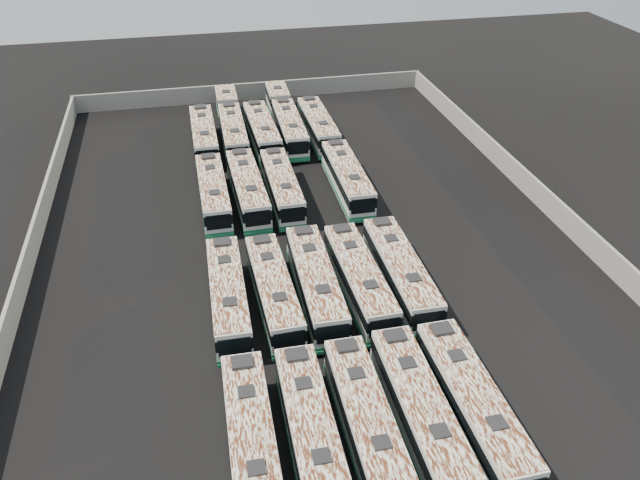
{
  "coord_description": "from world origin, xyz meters",
  "views": [
    {
      "loc": [
        -8.55,
        -42.17,
        29.16
      ],
      "look_at": [
        0.58,
        -0.98,
        1.6
      ],
      "focal_mm": 35.0,
      "sensor_mm": 36.0,
      "label": 1
    }
  ],
  "objects_px": {
    "bus_midback_far_right": "(347,178)",
    "bus_back_left": "(231,123)",
    "bus_midback_center": "(282,187)",
    "bus_back_right": "(286,118)",
    "bus_front_center": "(367,423)",
    "bus_back_center": "(262,132)",
    "bus_midback_left": "(248,189)",
    "bus_front_far_right": "(472,405)",
    "bus_front_right": "(420,413)",
    "bus_back_far_left": "(204,136)",
    "bus_back_far_right": "(318,126)",
    "bus_midfront_left": "(274,291)",
    "bus_midback_far_left": "(213,193)",
    "bus_front_far_left": "(252,445)",
    "bus_front_left": "(312,435)",
    "bus_midfront_far_left": "(228,296)",
    "bus_midfront_right": "(359,280)",
    "bus_midfront_center": "(316,284)",
    "bus_midfront_far_right": "(400,273)"
  },
  "relations": [
    {
      "from": "bus_front_far_right",
      "to": "bus_back_center",
      "type": "height_order",
      "value": "bus_front_far_right"
    },
    {
      "from": "bus_back_far_left",
      "to": "bus_back_center",
      "type": "bearing_deg",
      "value": -1.38
    },
    {
      "from": "bus_midback_center",
      "to": "bus_back_center",
      "type": "distance_m",
      "value": 13.01
    },
    {
      "from": "bus_back_left",
      "to": "bus_back_far_right",
      "type": "height_order",
      "value": "bus_back_far_right"
    },
    {
      "from": "bus_midback_far_right",
      "to": "bus_back_left",
      "type": "relative_size",
      "value": 0.66
    },
    {
      "from": "bus_midfront_left",
      "to": "bus_back_left",
      "type": "bearing_deg",
      "value": 88.35
    },
    {
      "from": "bus_front_far_left",
      "to": "bus_front_left",
      "type": "distance_m",
      "value": 3.26
    },
    {
      "from": "bus_front_right",
      "to": "bus_midback_far_right",
      "type": "bearing_deg",
      "value": 83.78
    },
    {
      "from": "bus_front_far_left",
      "to": "bus_midfront_center",
      "type": "relative_size",
      "value": 0.98
    },
    {
      "from": "bus_front_far_right",
      "to": "bus_midfront_left",
      "type": "bearing_deg",
      "value": 125.26
    },
    {
      "from": "bus_midback_center",
      "to": "bus_back_far_right",
      "type": "distance_m",
      "value": 14.6
    },
    {
      "from": "bus_midback_left",
      "to": "bus_back_right",
      "type": "xyz_separation_m",
      "value": [
        6.34,
        16.18,
        -0.03
      ]
    },
    {
      "from": "bus_midfront_left",
      "to": "bus_midback_far_right",
      "type": "distance_m",
      "value": 18.32
    },
    {
      "from": "bus_front_left",
      "to": "bus_midfront_far_left",
      "type": "bearing_deg",
      "value": 104.71
    },
    {
      "from": "bus_midfront_far_left",
      "to": "bus_back_center",
      "type": "distance_m",
      "value": 28.98
    },
    {
      "from": "bus_midfront_center",
      "to": "bus_midfront_far_right",
      "type": "height_order",
      "value": "bus_midfront_far_right"
    },
    {
      "from": "bus_back_far_left",
      "to": "bus_back_far_right",
      "type": "relative_size",
      "value": 1.0
    },
    {
      "from": "bus_midfront_far_left",
      "to": "bus_midback_far_right",
      "type": "distance_m",
      "value": 20.05
    },
    {
      "from": "bus_back_center",
      "to": "bus_back_right",
      "type": "height_order",
      "value": "bus_back_center"
    },
    {
      "from": "bus_midfront_far_right",
      "to": "bus_back_left",
      "type": "height_order",
      "value": "bus_midfront_far_right"
    },
    {
      "from": "bus_back_right",
      "to": "bus_midfront_far_right",
      "type": "bearing_deg",
      "value": -82.92
    },
    {
      "from": "bus_back_center",
      "to": "bus_back_far_right",
      "type": "xyz_separation_m",
      "value": [
        6.35,
        0.14,
        -0.01
      ]
    },
    {
      "from": "bus_front_right",
      "to": "bus_back_left",
      "type": "bearing_deg",
      "value": 98.06
    },
    {
      "from": "bus_midback_left",
      "to": "bus_back_center",
      "type": "distance_m",
      "value": 13.25
    },
    {
      "from": "bus_front_right",
      "to": "bus_back_right",
      "type": "xyz_separation_m",
      "value": [
        0.02,
        44.66,
        -0.01
      ]
    },
    {
      "from": "bus_midfront_center",
      "to": "bus_midback_far_right",
      "type": "height_order",
      "value": "bus_midfront_center"
    },
    {
      "from": "bus_midfront_left",
      "to": "bus_front_right",
      "type": "bearing_deg",
      "value": -65.25
    },
    {
      "from": "bus_back_center",
      "to": "bus_back_far_right",
      "type": "distance_m",
      "value": 6.35
    },
    {
      "from": "bus_front_center",
      "to": "bus_back_right",
      "type": "xyz_separation_m",
      "value": [
        3.17,
        44.71,
        0.03
      ]
    },
    {
      "from": "bus_front_far_right",
      "to": "bus_midback_far_right",
      "type": "relative_size",
      "value": 1.0
    },
    {
      "from": "bus_midback_left",
      "to": "bus_back_far_right",
      "type": "relative_size",
      "value": 1.02
    },
    {
      "from": "bus_front_center",
      "to": "bus_midfront_left",
      "type": "bearing_deg",
      "value": 104.36
    },
    {
      "from": "bus_front_right",
      "to": "bus_midfront_right",
      "type": "bearing_deg",
      "value": 90.13
    },
    {
      "from": "bus_back_right",
      "to": "bus_back_center",
      "type": "bearing_deg",
      "value": -132.67
    },
    {
      "from": "bus_midfront_right",
      "to": "bus_back_far_right",
      "type": "height_order",
      "value": "bus_back_far_right"
    },
    {
      "from": "bus_midfront_left",
      "to": "bus_midback_far_left",
      "type": "relative_size",
      "value": 0.99
    },
    {
      "from": "bus_midfront_far_left",
      "to": "bus_midfront_far_right",
      "type": "xyz_separation_m",
      "value": [
        12.8,
        -0.13,
        0.06
      ]
    },
    {
      "from": "bus_midfront_far_right",
      "to": "bus_back_right",
      "type": "bearing_deg",
      "value": 96.06
    },
    {
      "from": "bus_back_right",
      "to": "bus_back_left",
      "type": "bearing_deg",
      "value": -178.76
    },
    {
      "from": "bus_back_right",
      "to": "bus_midback_far_right",
      "type": "bearing_deg",
      "value": -77.61
    },
    {
      "from": "bus_front_right",
      "to": "bus_midfront_right",
      "type": "distance_m",
      "value": 12.88
    },
    {
      "from": "bus_front_center",
      "to": "bus_back_left",
      "type": "distance_m",
      "value": 44.83
    },
    {
      "from": "bus_midback_left",
      "to": "bus_midback_center",
      "type": "bearing_deg",
      "value": -3.94
    },
    {
      "from": "bus_midback_center",
      "to": "bus_back_right",
      "type": "relative_size",
      "value": 0.63
    },
    {
      "from": "bus_front_left",
      "to": "bus_front_right",
      "type": "distance_m",
      "value": 6.32
    },
    {
      "from": "bus_front_right",
      "to": "bus_back_far_left",
      "type": "bearing_deg",
      "value": 102.96
    },
    {
      "from": "bus_front_far_right",
      "to": "bus_back_center",
      "type": "bearing_deg",
      "value": 97.92
    },
    {
      "from": "bus_front_far_left",
      "to": "bus_front_left",
      "type": "xyz_separation_m",
      "value": [
        3.26,
        -0.03,
        -0.01
      ]
    },
    {
      "from": "bus_front_far_right",
      "to": "bus_midfront_center",
      "type": "height_order",
      "value": "bus_front_far_right"
    },
    {
      "from": "bus_midfront_right",
      "to": "bus_midback_left",
      "type": "xyz_separation_m",
      "value": [
        -6.32,
        15.6,
        0.03
      ]
    }
  ]
}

